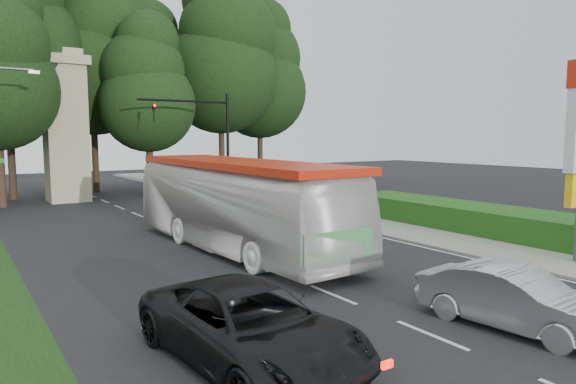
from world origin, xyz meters
TOP-DOWN VIEW (x-y plane):
  - ground at (0.00, 0.00)m, footprint 120.00×120.00m
  - road_surface at (0.00, 12.00)m, footprint 14.00×80.00m
  - sidewalk_right at (8.50, 12.00)m, footprint 3.00×80.00m
  - hedge at (11.50, 8.00)m, footprint 3.00×14.00m
  - traffic_signal_mast at (5.68, 24.00)m, footprint 6.10×0.35m
  - monument at (-2.00, 30.00)m, footprint 3.00×3.00m
  - tree_center_left at (-5.00, 33.00)m, footprint 10.08×10.08m
  - tree_center_right at (1.00, 35.00)m, footprint 9.24×9.24m
  - tree_east_near at (6.00, 37.00)m, footprint 8.12×8.12m
  - tree_east_mid at (11.00, 33.00)m, footprint 9.52×9.52m
  - tree_far_east at (16.00, 35.00)m, footprint 8.68×8.68m
  - tree_monument_right at (3.50, 29.50)m, footprint 6.72×6.72m
  - transit_bus at (0.50, 10.49)m, footprint 3.40×12.64m
  - sedan_silver at (1.90, -0.25)m, footprint 2.07×4.54m
  - suv_charcoal at (-4.03, 1.52)m, footprint 2.97×5.69m

SIDE VIEW (x-z plane):
  - ground at x=0.00m, z-range 0.00..0.00m
  - road_surface at x=0.00m, z-range 0.00..0.02m
  - sidewalk_right at x=8.50m, z-range 0.00..0.12m
  - hedge at x=11.50m, z-range 0.00..1.20m
  - sedan_silver at x=1.90m, z-range 0.00..1.44m
  - suv_charcoal at x=-4.03m, z-range 0.00..1.53m
  - transit_bus at x=0.50m, z-range 0.00..3.49m
  - traffic_signal_mast at x=5.68m, z-range 1.07..8.27m
  - monument at x=-2.00m, z-range 0.08..10.13m
  - tree_monument_right at x=3.50m, z-range 1.41..14.61m
  - tree_east_near at x=6.00m, z-range 1.71..17.66m
  - tree_far_east at x=16.00m, z-range 1.83..18.88m
  - tree_center_right at x=1.00m, z-range 1.94..20.09m
  - tree_east_mid at x=11.00m, z-range 2.00..20.70m
  - tree_center_left at x=-5.00m, z-range 2.12..21.92m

